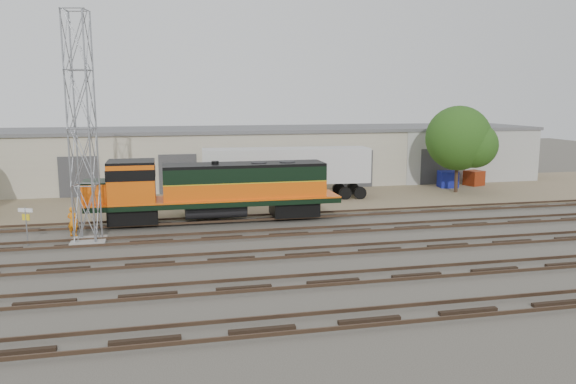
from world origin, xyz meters
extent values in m
plane|color=#47423A|center=(0.00, 0.00, 0.00)|extent=(140.00, 140.00, 0.00)
cube|color=#726047|center=(0.00, 15.00, 0.01)|extent=(80.00, 16.00, 0.02)
cube|color=black|center=(0.00, -12.00, 0.07)|extent=(80.00, 2.40, 0.14)
cube|color=#4C3828|center=(0.00, -12.75, 0.21)|extent=(80.00, 0.08, 0.14)
cube|color=#4C3828|center=(0.00, -11.25, 0.21)|extent=(80.00, 0.08, 0.14)
cube|color=black|center=(0.00, -7.50, 0.07)|extent=(80.00, 2.40, 0.14)
cube|color=#4C3828|center=(0.00, -8.25, 0.21)|extent=(80.00, 0.08, 0.14)
cube|color=#4C3828|center=(0.00, -6.75, 0.21)|extent=(80.00, 0.08, 0.14)
cube|color=black|center=(0.00, -3.00, 0.07)|extent=(80.00, 2.40, 0.14)
cube|color=#4C3828|center=(0.00, -3.75, 0.21)|extent=(80.00, 0.08, 0.14)
cube|color=#4C3828|center=(0.00, -2.25, 0.21)|extent=(80.00, 0.08, 0.14)
cube|color=black|center=(0.00, 1.50, 0.07)|extent=(80.00, 2.40, 0.14)
cube|color=#4C3828|center=(0.00, 0.75, 0.21)|extent=(80.00, 0.08, 0.14)
cube|color=#4C3828|center=(0.00, 2.25, 0.21)|extent=(80.00, 0.08, 0.14)
cube|color=black|center=(0.00, 6.00, 0.07)|extent=(80.00, 2.40, 0.14)
cube|color=#4C3828|center=(0.00, 5.25, 0.21)|extent=(80.00, 0.08, 0.14)
cube|color=#4C3828|center=(0.00, 6.75, 0.21)|extent=(80.00, 0.08, 0.14)
cube|color=#BBB59C|center=(0.00, 23.00, 2.50)|extent=(58.00, 10.00, 5.00)
cube|color=#59595B|center=(0.00, 23.00, 5.15)|extent=(58.40, 10.40, 0.30)
cube|color=#999993|center=(22.00, 17.95, 2.50)|extent=(14.00, 0.10, 5.00)
cube|color=#333335|center=(-14.00, 17.94, 1.70)|extent=(3.20, 0.12, 3.40)
cube|color=#333335|center=(-6.00, 17.94, 1.70)|extent=(3.20, 0.12, 3.40)
cube|color=#333335|center=(2.00, 17.94, 1.70)|extent=(3.20, 0.12, 3.40)
cube|color=#333335|center=(10.00, 17.94, 1.70)|extent=(3.20, 0.12, 3.40)
cube|color=#333335|center=(18.00, 17.94, 1.70)|extent=(3.20, 0.12, 3.40)
cube|color=black|center=(-9.18, 6.00, 0.76)|extent=(3.07, 2.30, 0.96)
cube|color=black|center=(1.38, 6.00, 0.76)|extent=(3.07, 2.30, 0.96)
cube|color=black|center=(-3.90, 6.00, 1.41)|extent=(16.33, 2.88, 0.34)
cylinder|color=black|center=(-3.90, 6.00, 0.81)|extent=(4.03, 1.06, 1.06)
cube|color=#DF550A|center=(-1.98, 6.00, 2.15)|extent=(10.56, 2.50, 1.15)
cube|color=black|center=(-1.98, 6.00, 3.21)|extent=(10.56, 2.50, 0.96)
cube|color=black|center=(-1.98, 6.00, 3.79)|extent=(10.56, 2.50, 0.19)
cube|color=#DF550A|center=(-9.18, 6.00, 2.82)|extent=(2.88, 2.88, 2.50)
cube|color=black|center=(-9.18, 6.00, 4.15)|extent=(2.88, 2.88, 0.15)
cube|color=#DF550A|center=(-11.39, 6.00, 2.25)|extent=(1.54, 2.30, 1.34)
cube|color=gray|center=(-11.47, 2.22, 0.10)|extent=(1.88, 1.88, 0.20)
cylinder|color=gray|center=(-12.05, 2.79, 6.47)|extent=(0.09, 0.09, 12.55)
cylinder|color=gray|center=(-10.90, 2.79, 6.47)|extent=(0.09, 0.09, 12.55)
cylinder|color=gray|center=(-12.05, 1.64, 6.47)|extent=(0.09, 0.09, 12.55)
cylinder|color=gray|center=(-10.90, 1.64, 6.47)|extent=(0.09, 0.09, 12.55)
cylinder|color=gray|center=(-14.71, 2.30, 1.08)|extent=(0.07, 0.07, 2.17)
cube|color=white|center=(-14.71, 2.30, 2.02)|extent=(0.83, 0.39, 0.22)
cube|color=yellow|center=(-14.71, 2.30, 1.63)|extent=(0.42, 0.21, 0.35)
imported|color=orange|center=(-12.56, 4.08, 0.89)|extent=(0.76, 0.63, 1.78)
cube|color=silver|center=(2.51, 13.59, 2.73)|extent=(13.57, 3.57, 2.79)
cube|color=black|center=(7.77, 13.24, 0.52)|extent=(2.64, 2.74, 1.03)
cube|color=black|center=(-2.70, 12.90, 0.67)|extent=(0.15, 0.15, 1.34)
cube|color=black|center=(-2.57, 14.96, 0.67)|extent=(0.15, 0.15, 1.34)
cube|color=navy|center=(18.23, 16.04, 0.75)|extent=(1.85, 1.77, 1.50)
cube|color=maroon|center=(21.21, 16.58, 0.70)|extent=(1.88, 1.82, 1.40)
cylinder|color=#382619|center=(-4.45, 8.33, 0.17)|extent=(0.26, 0.26, 0.34)
sphere|color=#214B15|center=(-4.45, 8.33, 1.65)|extent=(3.74, 3.74, 3.74)
sphere|color=#214B15|center=(-3.70, 7.77, 1.28)|extent=(2.62, 2.62, 2.62)
cylinder|color=#382619|center=(17.61, 13.44, 1.39)|extent=(0.32, 0.32, 2.77)
sphere|color=#214B15|center=(17.61, 13.44, 4.71)|extent=(5.54, 5.54, 5.54)
sphere|color=#214B15|center=(18.72, 12.61, 4.16)|extent=(3.88, 3.88, 3.88)
camera|label=1|loc=(-7.19, -30.40, 8.13)|focal=35.00mm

